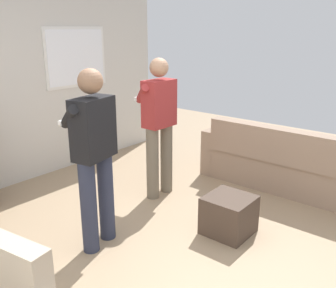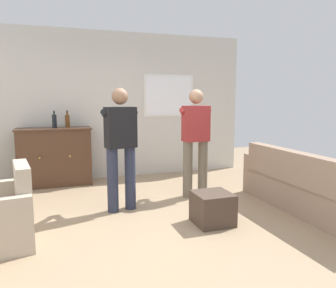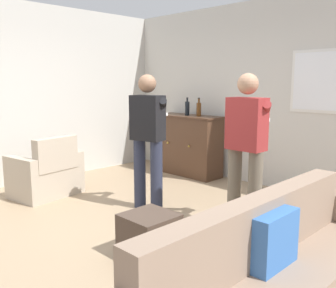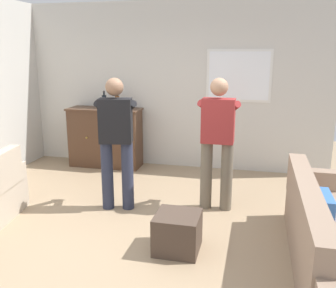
# 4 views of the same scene
# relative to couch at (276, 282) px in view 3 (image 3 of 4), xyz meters

# --- Properties ---
(ground) EXTENTS (10.40, 10.40, 0.00)m
(ground) POSITION_rel_couch_xyz_m (-2.02, 0.38, -0.32)
(ground) COLOR #9E8466
(wall_back_with_window) EXTENTS (5.20, 0.15, 2.80)m
(wall_back_with_window) POSITION_rel_couch_xyz_m (-1.99, 3.03, 1.08)
(wall_back_with_window) COLOR beige
(wall_back_with_window) RESTS_ON ground
(wall_side_left) EXTENTS (0.12, 5.20, 2.80)m
(wall_side_left) POSITION_rel_couch_xyz_m (-4.68, 0.38, 1.08)
(wall_side_left) COLOR beige
(wall_side_left) RESTS_ON ground
(couch) EXTENTS (0.57, 2.52, 0.85)m
(couch) POSITION_rel_couch_xyz_m (0.00, 0.00, 0.00)
(couch) COLOR gray
(couch) RESTS_ON ground
(armchair) EXTENTS (0.77, 0.97, 0.85)m
(armchair) POSITION_rel_couch_xyz_m (-3.74, 0.34, -0.03)
(armchair) COLOR #B2A38E
(armchair) RESTS_ON ground
(sideboard_cabinet) EXTENTS (1.27, 0.49, 1.03)m
(sideboard_cabinet) POSITION_rel_couch_xyz_m (-3.20, 2.68, 0.19)
(sideboard_cabinet) COLOR #472D1E
(sideboard_cabinet) RESTS_ON ground
(bottle_wine_green) EXTENTS (0.08, 0.08, 0.30)m
(bottle_wine_green) POSITION_rel_couch_xyz_m (-2.96, 2.69, 0.82)
(bottle_wine_green) COLOR #593314
(bottle_wine_green) RESTS_ON sideboard_cabinet
(bottle_liquor_amber) EXTENTS (0.08, 0.08, 0.30)m
(bottle_liquor_amber) POSITION_rel_couch_xyz_m (-3.18, 2.65, 0.83)
(bottle_liquor_amber) COLOR black
(bottle_liquor_amber) RESTS_ON sideboard_cabinet
(ottoman) EXTENTS (0.45, 0.45, 0.39)m
(ottoman) POSITION_rel_couch_xyz_m (-1.36, 0.13, -0.13)
(ottoman) COLOR #47382D
(ottoman) RESTS_ON ground
(person_standing_left) EXTENTS (0.55, 0.51, 1.68)m
(person_standing_left) POSITION_rel_couch_xyz_m (-2.33, 1.00, 0.61)
(person_standing_left) COLOR #282D42
(person_standing_left) RESTS_ON ground
(person_standing_right) EXTENTS (0.56, 0.47, 1.68)m
(person_standing_right) POSITION_rel_couch_xyz_m (-1.10, 1.29, 0.61)
(person_standing_right) COLOR #6B6051
(person_standing_right) RESTS_ON ground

